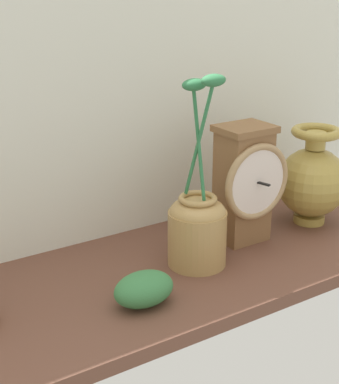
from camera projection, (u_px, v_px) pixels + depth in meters
ground_plane at (173, 273)px, 104.26cm from camera, size 100.00×36.00×2.40cm
back_wall at (117, 65)px, 107.03cm from camera, size 120.00×2.00×65.00cm
mantel_clock at (245, 183)px, 110.20cm from camera, size 14.39×10.70×22.23cm
brass_vase_bulbous at (312, 180)px, 119.14cm from camera, size 13.95×13.95×19.83cm
brass_vase_jar at (197, 224)px, 102.32cm from camera, size 10.20×10.20×33.43cm
ivy_sprig at (144, 289)px, 91.22cm from camera, size 9.79×6.85×5.32cm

